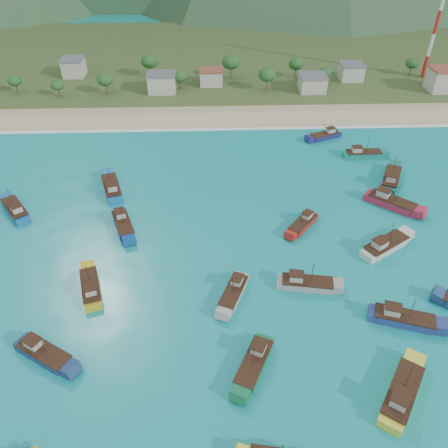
{
  "coord_description": "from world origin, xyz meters",
  "views": [
    {
      "loc": [
        -8.38,
        -53.85,
        58.87
      ],
      "look_at": [
        -5.8,
        18.0,
        3.0
      ],
      "focal_mm": 35.0,
      "sensor_mm": 36.0,
      "label": 1
    }
  ],
  "objects_px": {
    "boat_1": "(402,319)",
    "boat_11": "(91,288)",
    "boat_27": "(16,210)",
    "boat_28": "(385,246)",
    "boat_20": "(391,179)",
    "boat_25": "(306,284)",
    "boat_12": "(325,136)",
    "boat_3": "(44,354)",
    "boat_22": "(303,224)",
    "boat_26": "(234,293)",
    "radio_tower": "(440,10)",
    "boat_9": "(123,225)",
    "boat_0": "(254,363)",
    "boat_23": "(112,188)",
    "boat_21": "(401,394)",
    "boat_7": "(363,154)",
    "boat_5": "(391,203)"
  },
  "relations": [
    {
      "from": "boat_22",
      "to": "boat_26",
      "type": "xyz_separation_m",
      "value": [
        -16.09,
        -19.7,
        0.05
      ]
    },
    {
      "from": "boat_3",
      "to": "boat_5",
      "type": "distance_m",
      "value": 78.51
    },
    {
      "from": "radio_tower",
      "to": "boat_21",
      "type": "distance_m",
      "value": 141.19
    },
    {
      "from": "radio_tower",
      "to": "boat_7",
      "type": "relative_size",
      "value": 4.37
    },
    {
      "from": "boat_1",
      "to": "boat_11",
      "type": "height_order",
      "value": "boat_1"
    },
    {
      "from": "boat_22",
      "to": "boat_1",
      "type": "bearing_deg",
      "value": 153.73
    },
    {
      "from": "boat_27",
      "to": "boat_0",
      "type": "bearing_deg",
      "value": -76.46
    },
    {
      "from": "radio_tower",
      "to": "boat_11",
      "type": "distance_m",
      "value": 149.42
    },
    {
      "from": "boat_21",
      "to": "boat_22",
      "type": "height_order",
      "value": "boat_21"
    },
    {
      "from": "boat_0",
      "to": "boat_27",
      "type": "bearing_deg",
      "value": -13.77
    },
    {
      "from": "boat_9",
      "to": "boat_3",
      "type": "bearing_deg",
      "value": 57.14
    },
    {
      "from": "boat_7",
      "to": "boat_9",
      "type": "bearing_deg",
      "value": -65.8
    },
    {
      "from": "boat_1",
      "to": "boat_25",
      "type": "distance_m",
      "value": 17.26
    },
    {
      "from": "boat_1",
      "to": "boat_26",
      "type": "distance_m",
      "value": 29.19
    },
    {
      "from": "boat_1",
      "to": "boat_20",
      "type": "bearing_deg",
      "value": -178.15
    },
    {
      "from": "boat_11",
      "to": "boat_12",
      "type": "distance_m",
      "value": 81.79
    },
    {
      "from": "boat_20",
      "to": "boat_5",
      "type": "bearing_deg",
      "value": -83.23
    },
    {
      "from": "boat_12",
      "to": "boat_27",
      "type": "xyz_separation_m",
      "value": [
        -78.21,
        -34.45,
        0.11
      ]
    },
    {
      "from": "boat_3",
      "to": "boat_23",
      "type": "relative_size",
      "value": 0.85
    },
    {
      "from": "boat_9",
      "to": "boat_0",
      "type": "bearing_deg",
      "value": 105.39
    },
    {
      "from": "boat_3",
      "to": "boat_0",
      "type": "bearing_deg",
      "value": 116.67
    },
    {
      "from": "boat_21",
      "to": "boat_23",
      "type": "distance_m",
      "value": 75.67
    },
    {
      "from": "boat_11",
      "to": "boat_23",
      "type": "distance_m",
      "value": 33.22
    },
    {
      "from": "boat_22",
      "to": "boat_21",
      "type": "bearing_deg",
      "value": 139.12
    },
    {
      "from": "boat_3",
      "to": "boat_9",
      "type": "xyz_separation_m",
      "value": [
        7.57,
        32.82,
        0.01
      ]
    },
    {
      "from": "boat_1",
      "to": "boat_22",
      "type": "distance_m",
      "value": 29.53
    },
    {
      "from": "boat_1",
      "to": "boat_23",
      "type": "height_order",
      "value": "boat_23"
    },
    {
      "from": "radio_tower",
      "to": "boat_5",
      "type": "height_order",
      "value": "radio_tower"
    },
    {
      "from": "boat_28",
      "to": "boat_7",
      "type": "bearing_deg",
      "value": 137.7
    },
    {
      "from": "boat_3",
      "to": "boat_25",
      "type": "relative_size",
      "value": 0.97
    },
    {
      "from": "boat_1",
      "to": "boat_27",
      "type": "bearing_deg",
      "value": -95.72
    },
    {
      "from": "boat_25",
      "to": "boat_9",
      "type": "bearing_deg",
      "value": -108.57
    },
    {
      "from": "boat_21",
      "to": "boat_3",
      "type": "bearing_deg",
      "value": -153.95
    },
    {
      "from": "boat_20",
      "to": "boat_22",
      "type": "xyz_separation_m",
      "value": [
        -25.21,
        -16.99,
        -0.29
      ]
    },
    {
      "from": "boat_25",
      "to": "boat_27",
      "type": "distance_m",
      "value": 66.51
    },
    {
      "from": "boat_27",
      "to": "boat_28",
      "type": "xyz_separation_m",
      "value": [
        79.55,
        -15.41,
        0.07
      ]
    },
    {
      "from": "boat_3",
      "to": "boat_27",
      "type": "distance_m",
      "value": 42.74
    },
    {
      "from": "radio_tower",
      "to": "boat_1",
      "type": "xyz_separation_m",
      "value": [
        -48.89,
        -114.49,
        -23.9
      ]
    },
    {
      "from": "boat_27",
      "to": "boat_28",
      "type": "bearing_deg",
      "value": -47.71
    },
    {
      "from": "boat_12",
      "to": "boat_20",
      "type": "relative_size",
      "value": 0.82
    },
    {
      "from": "boat_9",
      "to": "boat_20",
      "type": "relative_size",
      "value": 0.88
    },
    {
      "from": "boat_5",
      "to": "boat_25",
      "type": "bearing_deg",
      "value": -3.88
    },
    {
      "from": "boat_22",
      "to": "boat_25",
      "type": "xyz_separation_m",
      "value": [
        -2.63,
        -18.07,
        0.12
      ]
    },
    {
      "from": "boat_11",
      "to": "boat_3",
      "type": "bearing_deg",
      "value": -124.5
    },
    {
      "from": "boat_20",
      "to": "boat_23",
      "type": "xyz_separation_m",
      "value": [
        -69.03,
        -1.56,
        -0.02
      ]
    },
    {
      "from": "boat_0",
      "to": "boat_1",
      "type": "xyz_separation_m",
      "value": [
        25.94,
        7.75,
        0.05
      ]
    },
    {
      "from": "radio_tower",
      "to": "boat_0",
      "type": "bearing_deg",
      "value": -121.47
    },
    {
      "from": "boat_25",
      "to": "boat_12",
      "type": "bearing_deg",
      "value": 173.6
    },
    {
      "from": "boat_22",
      "to": "boat_25",
      "type": "distance_m",
      "value": 18.26
    },
    {
      "from": "radio_tower",
      "to": "boat_12",
      "type": "distance_m",
      "value": 69.98
    }
  ]
}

